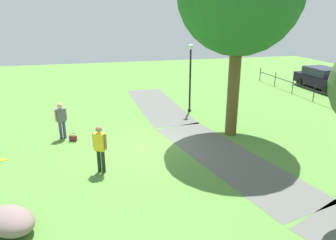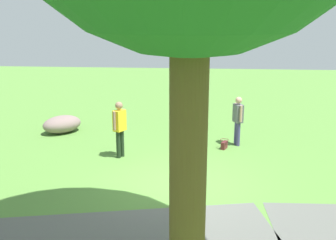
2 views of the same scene
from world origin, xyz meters
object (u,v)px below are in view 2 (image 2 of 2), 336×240
object	(u,v)px
lawn_boulder	(62,124)
woman_with_handbag	(238,118)
man_near_boulder	(120,125)
backpack_by_boulder	(60,124)
frisbee_on_grass	(188,126)
handbag_on_grass	(224,145)

from	to	relation	value
lawn_boulder	woman_with_handbag	world-z (taller)	woman_with_handbag
man_near_boulder	backpack_by_boulder	xyz separation A→B (m)	(2.97, -2.86, -0.80)
frisbee_on_grass	backpack_by_boulder	bearing A→B (deg)	8.81
lawn_boulder	backpack_by_boulder	distance (m)	0.57
woman_with_handbag	frisbee_on_grass	world-z (taller)	woman_with_handbag
man_near_boulder	frisbee_on_grass	bearing A→B (deg)	-117.25
backpack_by_boulder	frisbee_on_grass	size ratio (longest dim) A/B	1.59
man_near_boulder	woman_with_handbag	bearing A→B (deg)	-157.12
lawn_boulder	woman_with_handbag	xyz separation A→B (m)	(-6.28, 0.88, 0.62)
handbag_on_grass	backpack_by_boulder	distance (m)	6.38
woman_with_handbag	man_near_boulder	world-z (taller)	man_near_boulder
lawn_boulder	handbag_on_grass	xyz separation A→B (m)	(-5.84, 1.31, -0.17)
lawn_boulder	woman_with_handbag	distance (m)	6.37
lawn_boulder	backpack_by_boulder	bearing A→B (deg)	-59.32
woman_with_handbag	man_near_boulder	xyz separation A→B (m)	(3.59, 1.51, 0.06)
backpack_by_boulder	man_near_boulder	bearing A→B (deg)	136.04
lawn_boulder	man_near_boulder	size ratio (longest dim) A/B	1.00
woman_with_handbag	frisbee_on_grass	distance (m)	2.87
man_near_boulder	handbag_on_grass	size ratio (longest dim) A/B	4.80
frisbee_on_grass	lawn_boulder	bearing A→B (deg)	15.07
man_near_boulder	backpack_by_boulder	size ratio (longest dim) A/B	4.26
woman_with_handbag	handbag_on_grass	xyz separation A→B (m)	(0.43, 0.44, -0.79)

